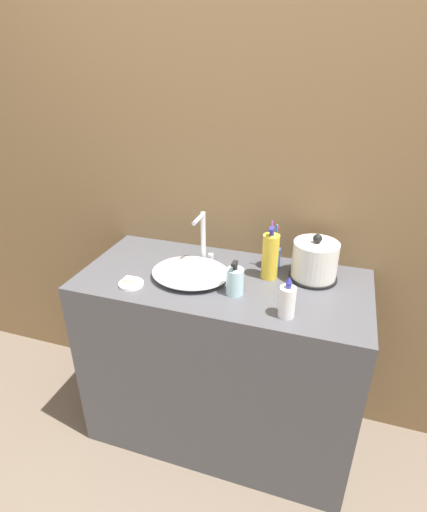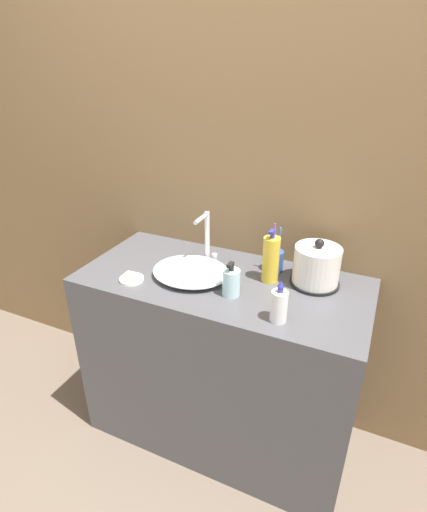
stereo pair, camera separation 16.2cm
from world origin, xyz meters
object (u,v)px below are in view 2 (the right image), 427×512
electric_kettle (316,267)px  mouthwash_bottle (279,305)px  lotion_bottle (271,259)px  faucet (207,236)px  toothbrush_cup (275,260)px  shampoo_bottle (231,282)px

electric_kettle → mouthwash_bottle: 0.31m
lotion_bottle → mouthwash_bottle: 0.28m
electric_kettle → mouthwash_bottle: size_ratio=1.24×
faucet → lotion_bottle: faucet is taller
toothbrush_cup → faucet: bearing=-170.0°
faucet → mouthwash_bottle: 0.51m
toothbrush_cup → mouthwash_bottle: 0.37m
toothbrush_cup → lotion_bottle: 0.11m
mouthwash_bottle → lotion_bottle: bearing=113.5°
toothbrush_cup → shampoo_bottle: toothbrush_cup is taller
toothbrush_cup → shampoo_bottle: size_ratio=1.53×
shampoo_bottle → mouthwash_bottle: 0.23m
lotion_bottle → mouthwash_bottle: bearing=-66.5°
electric_kettle → shampoo_bottle: 0.35m
faucet → mouthwash_bottle: size_ratio=1.45×
faucet → shampoo_bottle: size_ratio=1.63×
lotion_bottle → shampoo_bottle: size_ratio=1.59×
electric_kettle → lotion_bottle: size_ratio=0.88×
faucet → mouthwash_bottle: (0.41, -0.30, -0.06)m
faucet → mouthwash_bottle: bearing=-35.7°
lotion_bottle → electric_kettle: bearing=14.9°
electric_kettle → faucet: bearing=-179.5°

